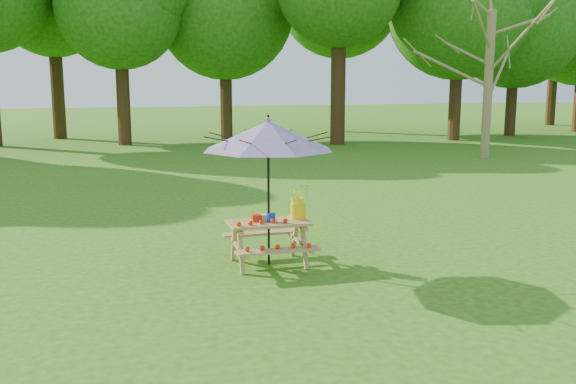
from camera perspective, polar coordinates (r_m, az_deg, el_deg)
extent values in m
plane|color=#1D6713|center=(8.03, 23.97, -11.03)|extent=(120.00, 120.00, 0.00)
cylinder|color=#8A694B|center=(23.70, 17.37, 9.06)|extent=(0.43, 0.43, 5.10)
cube|color=#9C6B46|center=(9.58, -1.73, -2.74)|extent=(1.20, 0.62, 0.04)
cube|color=#9C6B46|center=(9.14, -0.87, -5.24)|extent=(1.20, 0.22, 0.04)
cube|color=#9C6B46|center=(10.17, -2.48, -3.67)|extent=(1.20, 0.22, 0.04)
cylinder|color=black|center=(9.49, -1.74, 0.06)|extent=(0.04, 0.04, 2.25)
cone|color=#2080B5|center=(9.38, -1.77, 5.03)|extent=(2.22, 2.22, 0.42)
sphere|color=#2080B5|center=(9.36, -1.78, 6.45)|extent=(0.08, 0.08, 0.08)
cube|color=#B8270E|center=(9.58, -2.81, -2.31)|extent=(0.14, 0.12, 0.10)
cylinder|color=#1634B5|center=(9.53, -1.51, -2.28)|extent=(0.13, 0.13, 0.13)
cube|color=beige|center=(9.74, -2.06, -2.20)|extent=(0.13, 0.13, 0.07)
cylinder|color=yellow|center=(9.73, 0.90, -1.70)|extent=(0.24, 0.24, 0.24)
imported|color=#F6FE28|center=(9.69, 0.91, -0.33)|extent=(0.38, 0.35, 0.36)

